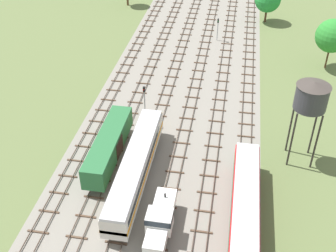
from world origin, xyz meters
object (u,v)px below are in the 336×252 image
(diesel_railcar_right_near, at_px, (245,213))
(water_tower, at_px, (312,97))
(freight_boxcar_left_midfar, at_px, (109,145))
(signal_post_nearest, at_px, (218,26))
(shunter_loco_centre_nearest, at_px, (160,220))
(signal_post_mid, at_px, (144,96))
(diesel_railcar_centre_left_mid, at_px, (136,166))

(diesel_railcar_right_near, distance_m, water_tower, 16.42)
(freight_boxcar_left_midfar, distance_m, water_tower, 25.54)
(diesel_railcar_right_near, xyz_separation_m, signal_post_nearest, (-6.51, 48.25, 0.39))
(signal_post_nearest, bearing_deg, freight_boxcar_left_midfar, -105.37)
(shunter_loco_centre_nearest, distance_m, water_tower, 22.95)
(water_tower, distance_m, signal_post_nearest, 38.01)
(freight_boxcar_left_midfar, bearing_deg, signal_post_nearest, 74.63)
(freight_boxcar_left_midfar, distance_m, signal_post_nearest, 40.91)
(shunter_loco_centre_nearest, height_order, signal_post_nearest, signal_post_nearest)
(signal_post_nearest, distance_m, signal_post_mid, 29.34)
(shunter_loco_centre_nearest, xyz_separation_m, signal_post_mid, (-6.51, 22.18, 1.05))
(shunter_loco_centre_nearest, distance_m, freight_boxcar_left_midfar, 13.83)
(water_tower, bearing_deg, diesel_railcar_centre_left_mid, -158.10)
(shunter_loco_centre_nearest, relative_size, diesel_railcar_right_near, 0.41)
(diesel_railcar_centre_left_mid, distance_m, signal_post_mid, 15.10)
(signal_post_nearest, bearing_deg, shunter_loco_centre_nearest, -92.47)
(freight_boxcar_left_midfar, relative_size, water_tower, 1.22)
(signal_post_mid, bearing_deg, diesel_railcar_right_near, -53.10)
(freight_boxcar_left_midfar, xyz_separation_m, signal_post_nearest, (10.84, 39.44, 0.53))
(freight_boxcar_left_midfar, bearing_deg, water_tower, 10.42)
(diesel_railcar_centre_left_mid, bearing_deg, diesel_railcar_right_near, -22.10)
(diesel_railcar_centre_left_mid, bearing_deg, signal_post_nearest, 81.39)
(signal_post_nearest, bearing_deg, diesel_railcar_right_near, -82.32)
(freight_boxcar_left_midfar, bearing_deg, signal_post_mid, 79.27)
(diesel_railcar_right_near, height_order, diesel_railcar_centre_left_mid, same)
(diesel_railcar_centre_left_mid, xyz_separation_m, water_tower, (19.80, 7.96, 6.94))
(shunter_loco_centre_nearest, distance_m, signal_post_mid, 23.14)
(water_tower, relative_size, signal_post_mid, 2.41)
(water_tower, bearing_deg, signal_post_mid, 162.37)
(diesel_railcar_centre_left_mid, height_order, signal_post_mid, signal_post_mid)
(shunter_loco_centre_nearest, height_order, freight_boxcar_left_midfar, freight_boxcar_left_midfar)
(diesel_railcar_centre_left_mid, distance_m, signal_post_nearest, 43.45)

